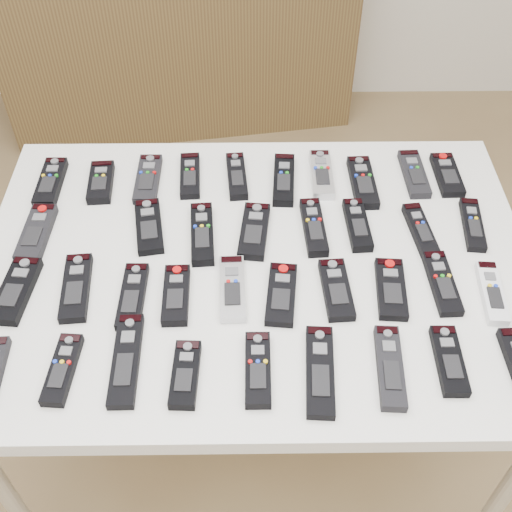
{
  "coord_description": "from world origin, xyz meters",
  "views": [
    {
      "loc": [
        0.04,
        -0.87,
        1.85
      ],
      "look_at": [
        0.05,
        0.11,
        0.8
      ],
      "focal_mm": 45.0,
      "sensor_mm": 36.0,
      "label": 1
    }
  ],
  "objects_px": {
    "remote_13": "(254,231)",
    "remote_26": "(442,283)",
    "table": "(256,279)",
    "remote_4": "(237,176)",
    "remote_12": "(202,234)",
    "remote_30": "(126,360)",
    "remote_35": "(449,361)",
    "remote_9": "(447,175)",
    "remote_17": "(473,225)",
    "remote_0": "(51,182)",
    "remote_22": "(232,288)",
    "remote_29": "(62,369)",
    "remote_8": "(414,174)",
    "remote_20": "(133,296)",
    "remote_7": "(363,182)",
    "remote_23": "(281,294)",
    "remote_19": "(76,287)",
    "remote_5": "(284,180)",
    "sideboard": "(179,46)",
    "remote_21": "(176,295)",
    "remote_25": "(391,289)",
    "remote_16": "(420,230)",
    "remote_33": "(320,371)",
    "remote_27": "(492,293)",
    "remote_31": "(185,374)",
    "remote_3": "(190,176)",
    "remote_1": "(101,182)",
    "remote_11": "(149,226)",
    "remote_2": "(148,179)",
    "remote_15": "(357,225)",
    "remote_34": "(390,367)",
    "remote_24": "(336,290)",
    "remote_10": "(36,233)",
    "remote_18": "(16,290)",
    "remote_6": "(321,175)"
  },
  "relations": [
    {
      "from": "remote_13",
      "to": "remote_26",
      "type": "bearing_deg",
      "value": -15.5
    },
    {
      "from": "remote_9",
      "to": "sideboard",
      "type": "bearing_deg",
      "value": 119.59
    },
    {
      "from": "remote_18",
      "to": "remote_29",
      "type": "bearing_deg",
      "value": -49.79
    },
    {
      "from": "remote_10",
      "to": "remote_21",
      "type": "height_order",
      "value": "same"
    },
    {
      "from": "table",
      "to": "remote_3",
      "type": "xyz_separation_m",
      "value": [
        -0.17,
        0.29,
        0.07
      ]
    },
    {
      "from": "remote_0",
      "to": "remote_30",
      "type": "height_order",
      "value": "remote_0"
    },
    {
      "from": "remote_12",
      "to": "remote_30",
      "type": "height_order",
      "value": "remote_12"
    },
    {
      "from": "remote_26",
      "to": "remote_31",
      "type": "bearing_deg",
      "value": -159.93
    },
    {
      "from": "remote_22",
      "to": "remote_30",
      "type": "xyz_separation_m",
      "value": [
        -0.21,
        -0.18,
        0.0
      ]
    },
    {
      "from": "remote_2",
      "to": "remote_27",
      "type": "height_order",
      "value": "same"
    },
    {
      "from": "remote_17",
      "to": "remote_20",
      "type": "height_order",
      "value": "remote_20"
    },
    {
      "from": "remote_17",
      "to": "remote_21",
      "type": "bearing_deg",
      "value": -156.99
    },
    {
      "from": "table",
      "to": "remote_35",
      "type": "distance_m",
      "value": 0.47
    },
    {
      "from": "remote_9",
      "to": "remote_30",
      "type": "xyz_separation_m",
      "value": [
        -0.75,
        -0.55,
        0.0
      ]
    },
    {
      "from": "remote_1",
      "to": "remote_33",
      "type": "distance_m",
      "value": 0.76
    },
    {
      "from": "remote_21",
      "to": "remote_16",
      "type": "bearing_deg",
      "value": 17.89
    },
    {
      "from": "remote_7",
      "to": "remote_23",
      "type": "distance_m",
      "value": 0.42
    },
    {
      "from": "remote_19",
      "to": "remote_25",
      "type": "xyz_separation_m",
      "value": [
        0.68,
        -0.01,
        -0.0
      ]
    },
    {
      "from": "remote_0",
      "to": "remote_29",
      "type": "xyz_separation_m",
      "value": [
        0.14,
        -0.55,
        -0.0
      ]
    },
    {
      "from": "remote_23",
      "to": "remote_25",
      "type": "distance_m",
      "value": 0.24
    },
    {
      "from": "remote_31",
      "to": "remote_0",
      "type": "bearing_deg",
      "value": 125.88
    },
    {
      "from": "remote_0",
      "to": "remote_7",
      "type": "xyz_separation_m",
      "value": [
        0.79,
        -0.01,
        -0.0
      ]
    },
    {
      "from": "remote_6",
      "to": "remote_35",
      "type": "relative_size",
      "value": 1.1
    },
    {
      "from": "remote_16",
      "to": "remote_18",
      "type": "relative_size",
      "value": 0.93
    },
    {
      "from": "remote_0",
      "to": "remote_5",
      "type": "distance_m",
      "value": 0.59
    },
    {
      "from": "remote_24",
      "to": "remote_31",
      "type": "xyz_separation_m",
      "value": [
        -0.31,
        -0.21,
        0.0
      ]
    },
    {
      "from": "remote_8",
      "to": "remote_9",
      "type": "xyz_separation_m",
      "value": [
        0.08,
        -0.0,
        -0.0
      ]
    },
    {
      "from": "table",
      "to": "remote_4",
      "type": "relative_size",
      "value": 7.57
    },
    {
      "from": "remote_0",
      "to": "remote_33",
      "type": "bearing_deg",
      "value": -41.21
    },
    {
      "from": "remote_19",
      "to": "remote_29",
      "type": "xyz_separation_m",
      "value": [
        0.01,
        -0.21,
        0.0
      ]
    },
    {
      "from": "remote_16",
      "to": "remote_20",
      "type": "height_order",
      "value": "remote_16"
    },
    {
      "from": "remote_0",
      "to": "remote_29",
      "type": "distance_m",
      "value": 0.57
    },
    {
      "from": "remote_5",
      "to": "remote_26",
      "type": "relative_size",
      "value": 1.05
    },
    {
      "from": "remote_29",
      "to": "remote_33",
      "type": "bearing_deg",
      "value": 3.31
    },
    {
      "from": "remote_8",
      "to": "remote_20",
      "type": "distance_m",
      "value": 0.78
    },
    {
      "from": "remote_0",
      "to": "remote_9",
      "type": "height_order",
      "value": "remote_0"
    },
    {
      "from": "remote_21",
      "to": "remote_2",
      "type": "bearing_deg",
      "value": 103.43
    },
    {
      "from": "remote_7",
      "to": "remote_17",
      "type": "xyz_separation_m",
      "value": [
        0.24,
        -0.15,
        -0.0
      ]
    },
    {
      "from": "remote_15",
      "to": "remote_34",
      "type": "distance_m",
      "value": 0.4
    },
    {
      "from": "remote_5",
      "to": "remote_7",
      "type": "relative_size",
      "value": 1.0
    },
    {
      "from": "remote_5",
      "to": "remote_23",
      "type": "bearing_deg",
      "value": -89.49
    },
    {
      "from": "remote_4",
      "to": "remote_26",
      "type": "bearing_deg",
      "value": -43.44
    },
    {
      "from": "remote_27",
      "to": "remote_29",
      "type": "xyz_separation_m",
      "value": [
        -0.88,
        -0.18,
        0.0
      ]
    },
    {
      "from": "remote_21",
      "to": "remote_25",
      "type": "distance_m",
      "value": 0.46
    },
    {
      "from": "remote_16",
      "to": "remote_33",
      "type": "bearing_deg",
      "value": -131.18
    },
    {
      "from": "remote_0",
      "to": "remote_19",
      "type": "bearing_deg",
      "value": -69.66
    },
    {
      "from": "remote_0",
      "to": "remote_34",
      "type": "relative_size",
      "value": 0.93
    },
    {
      "from": "remote_17",
      "to": "remote_26",
      "type": "bearing_deg",
      "value": -115.36
    },
    {
      "from": "remote_5",
      "to": "remote_7",
      "type": "distance_m",
      "value": 0.2
    },
    {
      "from": "table",
      "to": "remote_11",
      "type": "xyz_separation_m",
      "value": [
        -0.25,
        0.11,
        0.07
      ]
    }
  ]
}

